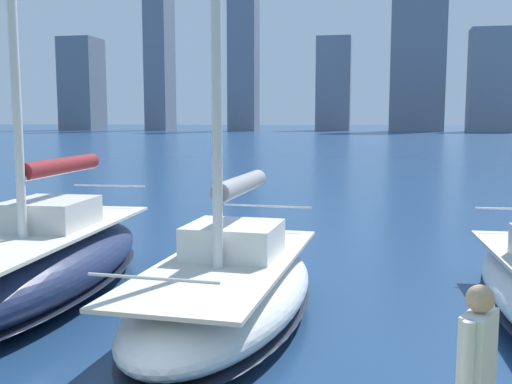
# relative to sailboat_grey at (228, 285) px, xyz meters

# --- Properties ---
(city_skyline) EXTENTS (174.48, 19.54, 48.82)m
(city_skyline) POSITION_rel_sailboat_grey_xyz_m (1.51, -153.39, 17.07)
(city_skyline) COLOR slate
(city_skyline) RESTS_ON ground
(sailboat_grey) EXTENTS (2.80, 6.65, 12.37)m
(sailboat_grey) POSITION_rel_sailboat_grey_xyz_m (0.00, 0.00, 0.00)
(sailboat_grey) COLOR white
(sailboat_grey) RESTS_ON ground
(sailboat_maroon) EXTENTS (2.84, 7.74, 11.12)m
(sailboat_maroon) POSITION_rel_sailboat_grey_xyz_m (3.81, -0.61, 0.07)
(sailboat_maroon) COLOR navy
(sailboat_maroon) RESTS_ON ground
(person_white_shirt) EXTENTS (0.35, 0.55, 1.61)m
(person_white_shirt) POSITION_rel_sailboat_grey_xyz_m (-3.21, 4.78, 0.88)
(person_white_shirt) COLOR #2D3347
(person_white_shirt) RESTS_ON dock_pier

